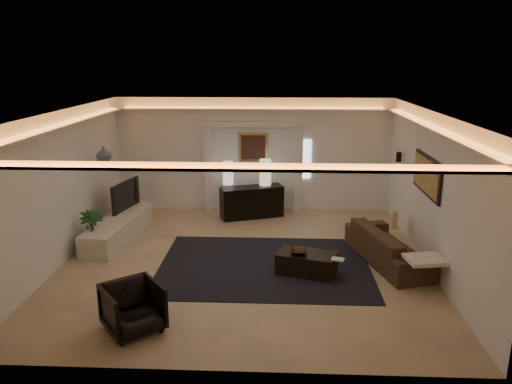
{
  "coord_description": "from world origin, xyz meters",
  "views": [
    {
      "loc": [
        0.63,
        -8.9,
        3.85
      ],
      "look_at": [
        0.2,
        0.6,
        1.25
      ],
      "focal_mm": 34.46,
      "sensor_mm": 36.0,
      "label": 1
    }
  ],
  "objects_px": {
    "console": "(252,202)",
    "armchair": "(133,308)",
    "sofa": "(390,246)",
    "coffee_table": "(307,263)"
  },
  "relations": [
    {
      "from": "coffee_table",
      "to": "armchair",
      "type": "xyz_separation_m",
      "value": [
        -2.63,
        -2.09,
        0.15
      ]
    },
    {
      "from": "armchair",
      "to": "coffee_table",
      "type": "bearing_deg",
      "value": 0.63
    },
    {
      "from": "sofa",
      "to": "armchair",
      "type": "xyz_separation_m",
      "value": [
        -4.26,
        -2.69,
        0.03
      ]
    },
    {
      "from": "console",
      "to": "sofa",
      "type": "xyz_separation_m",
      "value": [
        2.83,
        -2.68,
        -0.07
      ]
    },
    {
      "from": "coffee_table",
      "to": "armchair",
      "type": "height_order",
      "value": "armchair"
    },
    {
      "from": "console",
      "to": "sofa",
      "type": "distance_m",
      "value": 3.89
    },
    {
      "from": "sofa",
      "to": "console",
      "type": "bearing_deg",
      "value": 30.81
    },
    {
      "from": "console",
      "to": "coffee_table",
      "type": "relative_size",
      "value": 1.46
    },
    {
      "from": "sofa",
      "to": "coffee_table",
      "type": "xyz_separation_m",
      "value": [
        -1.64,
        -0.61,
        -0.13
      ]
    },
    {
      "from": "console",
      "to": "armchair",
      "type": "distance_m",
      "value": 5.56
    }
  ]
}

